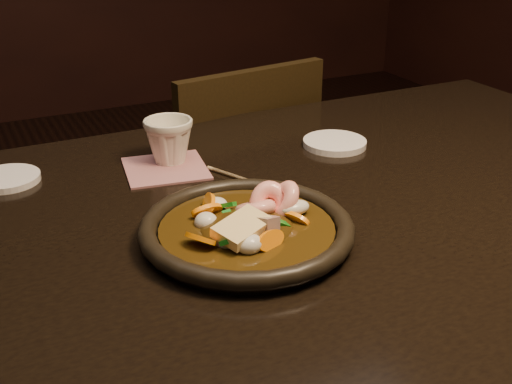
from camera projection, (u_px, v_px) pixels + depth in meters
name	position (u px, v px, depth m)	size (l,w,h in m)	color
table	(271.00, 257.00, 0.99)	(1.60, 0.90, 0.75)	black
chair	(227.00, 209.00, 1.62)	(0.45, 0.45, 0.84)	black
plate	(247.00, 230.00, 0.87)	(0.29, 0.29, 0.03)	black
stirfry	(249.00, 224.00, 0.88)	(0.20, 0.18, 0.07)	#312008
soy_dish	(219.00, 230.00, 0.89)	(0.10, 0.10, 0.01)	white
saucer_left	(7.00, 179.00, 1.05)	(0.11, 0.11, 0.01)	white
saucer_right	(335.00, 143.00, 1.20)	(0.12, 0.12, 0.01)	white
tea_cup	(169.00, 140.00, 1.11)	(0.09, 0.08, 0.09)	#EDE7CD
chopsticks	(261.00, 185.00, 1.04)	(0.10, 0.21, 0.01)	tan
napkin	(166.00, 168.00, 1.10)	(0.14, 0.14, 0.00)	#AB696C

